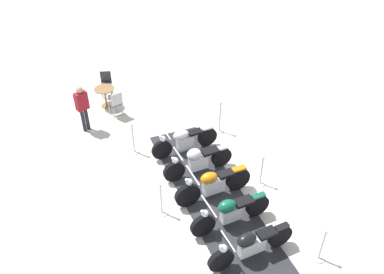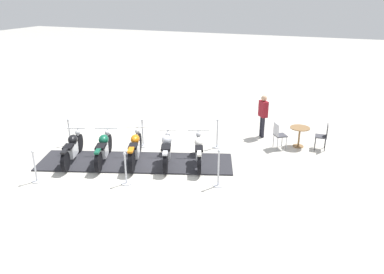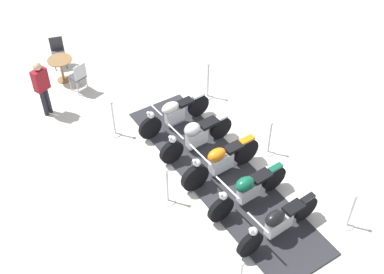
{
  "view_description": "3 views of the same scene",
  "coord_description": "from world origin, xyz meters",
  "px_view_note": "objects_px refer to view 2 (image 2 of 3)",
  "views": [
    {
      "loc": [
        7.55,
        -1.02,
        7.82
      ],
      "look_at": [
        -1.3,
        -0.5,
        1.12
      ],
      "focal_mm": 36.71,
      "sensor_mm": 36.0,
      "label": 1
    },
    {
      "loc": [
        -6.0,
        10.13,
        5.39
      ],
      "look_at": [
        -1.83,
        -0.48,
        1.0
      ],
      "focal_mm": 35.84,
      "sensor_mm": 36.0,
      "label": 2
    },
    {
      "loc": [
        7.64,
        -2.64,
        8.74
      ],
      "look_at": [
        -0.8,
        -0.51,
        0.66
      ],
      "focal_mm": 45.78,
      "sensor_mm": 36.0,
      "label": 3
    }
  ],
  "objects_px": {
    "stanchion_left_front": "(218,174)",
    "cafe_chair_near_table": "(279,134)",
    "cafe_table": "(300,132)",
    "bystander_person": "(263,112)",
    "motorcycle_cream": "(199,150)",
    "motorcycle_copper": "(135,148)",
    "stanchion_right_mid": "(143,138)",
    "motorcycle_forest": "(104,148)",
    "stanchion_right_rear": "(70,136)",
    "stanchion_right_front": "(217,138)",
    "cafe_chair_across_table": "(323,135)",
    "motorcycle_chrome": "(167,149)",
    "stanchion_left_rear": "(36,171)",
    "motorcycle_black": "(73,148)",
    "stanchion_left_mid": "(126,174)"
  },
  "relations": [
    {
      "from": "stanchion_right_rear",
      "to": "stanchion_left_rear",
      "type": "xyz_separation_m",
      "value": [
        -0.94,
        2.79,
        -0.0
      ]
    },
    {
      "from": "stanchion_left_mid",
      "to": "cafe_chair_across_table",
      "type": "relative_size",
      "value": 1.08
    },
    {
      "from": "stanchion_left_front",
      "to": "cafe_table",
      "type": "xyz_separation_m",
      "value": [
        -1.82,
        -3.97,
        0.16
      ]
    },
    {
      "from": "cafe_chair_near_table",
      "to": "stanchion_right_rear",
      "type": "bearing_deg",
      "value": 164.48
    },
    {
      "from": "stanchion_left_front",
      "to": "cafe_chair_near_table",
      "type": "xyz_separation_m",
      "value": [
        -1.14,
        -3.51,
        0.17
      ]
    },
    {
      "from": "motorcycle_cream",
      "to": "cafe_chair_across_table",
      "type": "distance_m",
      "value": 4.64
    },
    {
      "from": "motorcycle_forest",
      "to": "stanchion_left_front",
      "type": "height_order",
      "value": "stanchion_left_front"
    },
    {
      "from": "motorcycle_copper",
      "to": "stanchion_right_mid",
      "type": "relative_size",
      "value": 2.04
    },
    {
      "from": "stanchion_right_mid",
      "to": "motorcycle_chrome",
      "type": "bearing_deg",
      "value": 144.58
    },
    {
      "from": "motorcycle_forest",
      "to": "stanchion_left_front",
      "type": "relative_size",
      "value": 1.82
    },
    {
      "from": "motorcycle_black",
      "to": "stanchion_left_front",
      "type": "distance_m",
      "value": 5.06
    },
    {
      "from": "stanchion_left_mid",
      "to": "cafe_chair_across_table",
      "type": "distance_m",
      "value": 7.16
    },
    {
      "from": "cafe_table",
      "to": "cafe_chair_near_table",
      "type": "height_order",
      "value": "cafe_chair_near_table"
    },
    {
      "from": "motorcycle_cream",
      "to": "stanchion_right_front",
      "type": "distance_m",
      "value": 1.57
    },
    {
      "from": "stanchion_right_rear",
      "to": "stanchion_right_front",
      "type": "distance_m",
      "value": 5.45
    },
    {
      "from": "stanchion_left_front",
      "to": "cafe_chair_near_table",
      "type": "distance_m",
      "value": 3.7
    },
    {
      "from": "cafe_chair_across_table",
      "to": "stanchion_right_rear",
      "type": "bearing_deg",
      "value": 15.49
    },
    {
      "from": "motorcycle_copper",
      "to": "motorcycle_cream",
      "type": "bearing_deg",
      "value": -91.87
    },
    {
      "from": "stanchion_right_mid",
      "to": "stanchion_right_rear",
      "type": "bearing_deg",
      "value": 18.59
    },
    {
      "from": "stanchion_left_mid",
      "to": "stanchion_left_rear",
      "type": "xyz_separation_m",
      "value": [
        2.58,
        0.87,
        0.02
      ]
    },
    {
      "from": "bystander_person",
      "to": "motorcycle_cream",
      "type": "bearing_deg",
      "value": 26.44
    },
    {
      "from": "motorcycle_cream",
      "to": "stanchion_left_rear",
      "type": "bearing_deg",
      "value": 104.41
    },
    {
      "from": "motorcycle_forest",
      "to": "stanchion_left_mid",
      "type": "distance_m",
      "value": 1.85
    },
    {
      "from": "motorcycle_black",
      "to": "cafe_chair_across_table",
      "type": "xyz_separation_m",
      "value": [
        -7.7,
        -4.13,
        0.06
      ]
    },
    {
      "from": "stanchion_left_front",
      "to": "cafe_chair_near_table",
      "type": "bearing_deg",
      "value": -108.03
    },
    {
      "from": "stanchion_left_front",
      "to": "stanchion_right_mid",
      "type": "xyz_separation_m",
      "value": [
        3.52,
        -1.93,
        -0.07
      ]
    },
    {
      "from": "stanchion_right_mid",
      "to": "motorcycle_forest",
      "type": "bearing_deg",
      "value": 72.43
    },
    {
      "from": "motorcycle_copper",
      "to": "stanchion_left_mid",
      "type": "height_order",
      "value": "motorcycle_copper"
    },
    {
      "from": "motorcycle_copper",
      "to": "cafe_chair_across_table",
      "type": "height_order",
      "value": "motorcycle_copper"
    },
    {
      "from": "motorcycle_chrome",
      "to": "stanchion_right_mid",
      "type": "bearing_deg",
      "value": 32.98
    },
    {
      "from": "motorcycle_copper",
      "to": "stanchion_right_mid",
      "type": "xyz_separation_m",
      "value": [
        0.46,
        -1.37,
        -0.18
      ]
    },
    {
      "from": "motorcycle_forest",
      "to": "stanchion_right_rear",
      "type": "height_order",
      "value": "stanchion_right_rear"
    },
    {
      "from": "motorcycle_black",
      "to": "stanchion_right_rear",
      "type": "bearing_deg",
      "value": 20.3
    },
    {
      "from": "motorcycle_forest",
      "to": "stanchion_right_front",
      "type": "distance_m",
      "value": 4.04
    },
    {
      "from": "motorcycle_cream",
      "to": "bystander_person",
      "type": "distance_m",
      "value": 3.57
    },
    {
      "from": "motorcycle_copper",
      "to": "cafe_chair_near_table",
      "type": "xyz_separation_m",
      "value": [
        -4.2,
        -2.96,
        0.06
      ]
    },
    {
      "from": "stanchion_right_rear",
      "to": "motorcycle_chrome",
      "type": "bearing_deg",
      "value": 177.62
    },
    {
      "from": "stanchion_left_front",
      "to": "stanchion_left_mid",
      "type": "xyz_separation_m",
      "value": [
        2.58,
        0.87,
        -0.06
      ]
    },
    {
      "from": "stanchion_right_front",
      "to": "cafe_chair_across_table",
      "type": "bearing_deg",
      "value": -161.1
    },
    {
      "from": "stanchion_left_front",
      "to": "cafe_chair_across_table",
      "type": "xyz_separation_m",
      "value": [
        -2.64,
        -4.02,
        0.16
      ]
    },
    {
      "from": "stanchion_right_front",
      "to": "motorcycle_chrome",
      "type": "bearing_deg",
      "value": 59.44
    },
    {
      "from": "stanchion_right_rear",
      "to": "stanchion_right_mid",
      "type": "relative_size",
      "value": 0.97
    },
    {
      "from": "motorcycle_cream",
      "to": "cafe_chair_across_table",
      "type": "xyz_separation_m",
      "value": [
        -3.72,
        -2.79,
        0.05
      ]
    },
    {
      "from": "stanchion_left_rear",
      "to": "motorcycle_chrome",
      "type": "bearing_deg",
      "value": -139.71
    },
    {
      "from": "motorcycle_forest",
      "to": "stanchion_left_rear",
      "type": "height_order",
      "value": "stanchion_left_rear"
    },
    {
      "from": "motorcycle_black",
      "to": "stanchion_right_mid",
      "type": "relative_size",
      "value": 2.02
    },
    {
      "from": "cafe_chair_across_table",
      "to": "bystander_person",
      "type": "relative_size",
      "value": 0.56
    },
    {
      "from": "stanchion_right_mid",
      "to": "stanchion_left_mid",
      "type": "bearing_deg",
      "value": 108.59
    },
    {
      "from": "bystander_person",
      "to": "motorcycle_copper",
      "type": "bearing_deg",
      "value": 9.16
    },
    {
      "from": "cafe_table",
      "to": "motorcycle_forest",
      "type": "bearing_deg",
      "value": 32.52
    }
  ]
}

